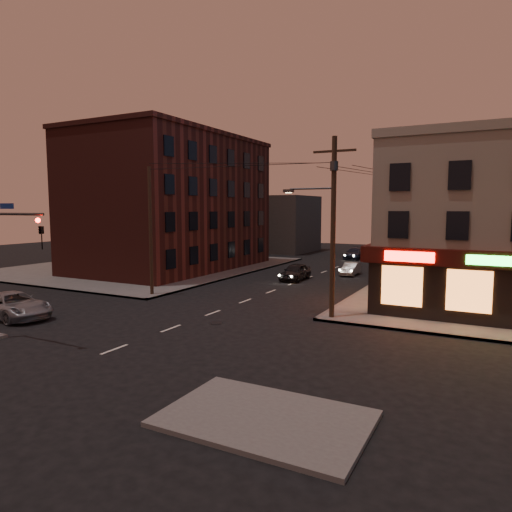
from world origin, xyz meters
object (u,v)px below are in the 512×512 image
Objects in this scene: suv_cross at (13,305)px; fire_hydrant at (375,293)px; sedan_near at (295,272)px; sedan_far at (354,253)px; sedan_mid at (351,269)px.

fire_hydrant is (17.28, 14.39, -0.15)m from suv_cross.
sedan_near reaches higher than sedan_far.
suv_cross is 22.48m from fire_hydrant.
sedan_near is 6.24m from sedan_mid.
sedan_near is at bearing 144.71° from fire_hydrant.
fire_hydrant is at bearing -66.53° from sedan_mid.
sedan_mid reaches higher than fire_hydrant.
sedan_far is (8.95, 39.22, -0.05)m from suv_cross.
sedan_near reaches higher than sedan_mid.
sedan_far is at bearing 108.55° from fire_hydrant.
fire_hydrant is (8.33, -24.83, -0.10)m from sedan_far.
sedan_near is 0.91× the size of sedan_far.
sedan_far is (-0.03, 18.96, -0.04)m from sedan_near.
sedan_near is at bearing -123.67° from sedan_mid.
sedan_mid is at bearing 55.09° from sedan_near.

